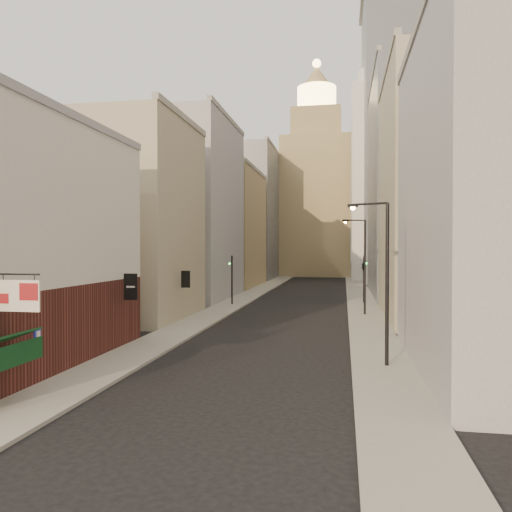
{
  "coord_description": "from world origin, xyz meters",
  "views": [
    {
      "loc": [
        4.61,
        -12.59,
        5.83
      ],
      "look_at": [
        -0.64,
        17.24,
        5.31
      ],
      "focal_mm": 35.0,
      "sensor_mm": 36.0,
      "label": 1
    }
  ],
  "objects_px": {
    "traffic_light_right": "(364,266)",
    "streetlamp_mid": "(363,261)",
    "white_tower": "(375,175)",
    "streetlamp_near": "(383,273)",
    "traffic_light_left": "(232,271)",
    "clock_tower": "(316,191)"
  },
  "relations": [
    {
      "from": "streetlamp_near",
      "to": "streetlamp_mid",
      "type": "bearing_deg",
      "value": 114.47
    },
    {
      "from": "clock_tower",
      "to": "streetlamp_near",
      "type": "xyz_separation_m",
      "value": [
        7.49,
        -79.84,
        -13.05
      ]
    },
    {
      "from": "streetlamp_near",
      "to": "traffic_light_left",
      "type": "xyz_separation_m",
      "value": [
        -12.93,
        24.12,
        -1.09
      ]
    },
    {
      "from": "streetlamp_mid",
      "to": "traffic_light_left",
      "type": "relative_size",
      "value": 1.64
    },
    {
      "from": "traffic_light_left",
      "to": "traffic_light_right",
      "type": "bearing_deg",
      "value": 178.53
    },
    {
      "from": "streetlamp_near",
      "to": "streetlamp_mid",
      "type": "height_order",
      "value": "streetlamp_mid"
    },
    {
      "from": "clock_tower",
      "to": "traffic_light_right",
      "type": "relative_size",
      "value": 8.98
    },
    {
      "from": "streetlamp_near",
      "to": "white_tower",
      "type": "bearing_deg",
      "value": 110.53
    },
    {
      "from": "clock_tower",
      "to": "traffic_light_left",
      "type": "xyz_separation_m",
      "value": [
        -5.44,
        -55.72,
        -14.14
      ]
    },
    {
      "from": "white_tower",
      "to": "streetlamp_mid",
      "type": "height_order",
      "value": "white_tower"
    },
    {
      "from": "clock_tower",
      "to": "traffic_light_right",
      "type": "xyz_separation_m",
      "value": [
        7.68,
        -52.03,
        -13.74
      ]
    },
    {
      "from": "traffic_light_left",
      "to": "streetlamp_mid",
      "type": "bearing_deg",
      "value": 138.44
    },
    {
      "from": "streetlamp_mid",
      "to": "traffic_light_right",
      "type": "bearing_deg",
      "value": 62.9
    },
    {
      "from": "streetlamp_near",
      "to": "traffic_light_right",
      "type": "xyz_separation_m",
      "value": [
        0.19,
        27.8,
        -0.69
      ]
    },
    {
      "from": "white_tower",
      "to": "traffic_light_right",
      "type": "bearing_deg",
      "value": -94.98
    },
    {
      "from": "streetlamp_mid",
      "to": "traffic_light_left",
      "type": "bearing_deg",
      "value": 131.41
    },
    {
      "from": "streetlamp_near",
      "to": "traffic_light_right",
      "type": "distance_m",
      "value": 27.81
    },
    {
      "from": "clock_tower",
      "to": "streetlamp_near",
      "type": "bearing_deg",
      "value": -84.64
    },
    {
      "from": "clock_tower",
      "to": "white_tower",
      "type": "height_order",
      "value": "clock_tower"
    },
    {
      "from": "traffic_light_right",
      "to": "streetlamp_mid",
      "type": "bearing_deg",
      "value": 108.47
    },
    {
      "from": "streetlamp_mid",
      "to": "traffic_light_left",
      "type": "xyz_separation_m",
      "value": [
        -12.65,
        5.74,
        -1.18
      ]
    },
    {
      "from": "white_tower",
      "to": "streetlamp_near",
      "type": "distance_m",
      "value": 67.4
    }
  ]
}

